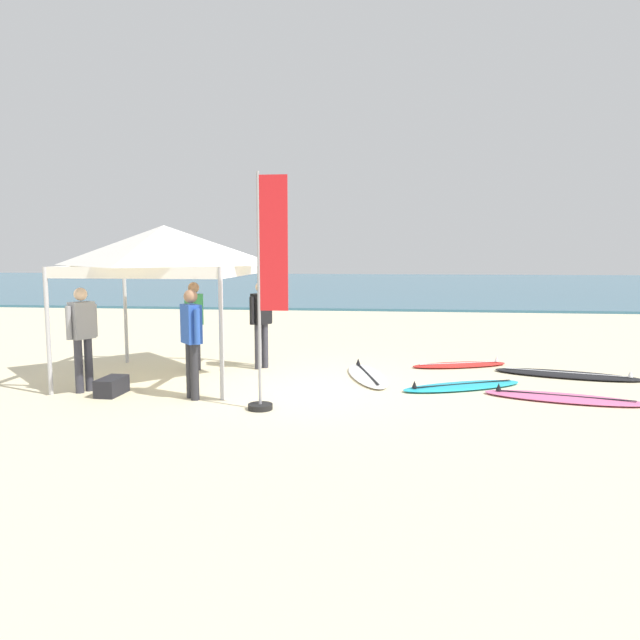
# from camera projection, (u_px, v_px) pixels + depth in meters

# --- Properties ---
(ground_plane) EXTENTS (80.00, 80.00, 0.00)m
(ground_plane) POSITION_uv_depth(u_px,v_px,m) (298.00, 387.00, 9.99)
(ground_plane) COLOR beige
(sea) EXTENTS (80.00, 36.00, 0.10)m
(sea) POSITION_uv_depth(u_px,v_px,m) (364.00, 285.00, 40.67)
(sea) COLOR #386B84
(sea) RESTS_ON ground
(canopy_tent) EXTENTS (2.94, 2.94, 2.75)m
(canopy_tent) POSITION_uv_depth(u_px,v_px,m) (164.00, 246.00, 10.43)
(canopy_tent) COLOR #B7B7BC
(canopy_tent) RESTS_ON ground
(surfboard_white) EXTENTS (1.08, 2.26, 0.19)m
(surfboard_white) POSITION_uv_depth(u_px,v_px,m) (367.00, 375.00, 10.80)
(surfboard_white) COLOR white
(surfboard_white) RESTS_ON ground
(surfboard_red) EXTENTS (2.05, 1.13, 0.19)m
(surfboard_red) POSITION_uv_depth(u_px,v_px,m) (460.00, 365.00, 11.82)
(surfboard_red) COLOR red
(surfboard_red) RESTS_ON ground
(surfboard_cyan) EXTENTS (2.25, 1.47, 0.19)m
(surfboard_cyan) POSITION_uv_depth(u_px,v_px,m) (462.00, 386.00, 9.94)
(surfboard_cyan) COLOR #23B2CC
(surfboard_cyan) RESTS_ON ground
(surfboard_pink) EXTENTS (2.45, 1.22, 0.19)m
(surfboard_pink) POSITION_uv_depth(u_px,v_px,m) (563.00, 398.00, 9.14)
(surfboard_pink) COLOR pink
(surfboard_pink) RESTS_ON ground
(surfboard_black) EXTENTS (2.64, 1.37, 0.19)m
(surfboard_black) POSITION_uv_depth(u_px,v_px,m) (567.00, 374.00, 10.88)
(surfboard_black) COLOR black
(surfboard_black) RESTS_ON ground
(person_green) EXTENTS (0.26, 0.55, 1.71)m
(person_green) POSITION_uv_depth(u_px,v_px,m) (194.00, 320.00, 11.29)
(person_green) COLOR #383842
(person_green) RESTS_ON ground
(person_grey) EXTENTS (0.37, 0.49, 1.71)m
(person_grey) POSITION_uv_depth(u_px,v_px,m) (82.00, 332.00, 9.57)
(person_grey) COLOR #383842
(person_grey) RESTS_ON ground
(person_black) EXTENTS (0.39, 0.45, 1.71)m
(person_black) POSITION_uv_depth(u_px,v_px,m) (261.00, 319.00, 11.52)
(person_black) COLOR #383842
(person_black) RESTS_ON ground
(person_blue) EXTENTS (0.40, 0.44, 1.71)m
(person_blue) POSITION_uv_depth(u_px,v_px,m) (192.00, 336.00, 9.11)
(person_blue) COLOR #2D2D33
(person_blue) RESTS_ON ground
(banner_flag) EXTENTS (0.60, 0.36, 3.40)m
(banner_flag) POSITION_uv_depth(u_px,v_px,m) (267.00, 302.00, 8.41)
(banner_flag) COLOR #99999E
(banner_flag) RESTS_ON ground
(gear_bag_near_tent) EXTENTS (0.34, 0.61, 0.28)m
(gear_bag_near_tent) POSITION_uv_depth(u_px,v_px,m) (112.00, 386.00, 9.46)
(gear_bag_near_tent) COLOR #232328
(gear_bag_near_tent) RESTS_ON ground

